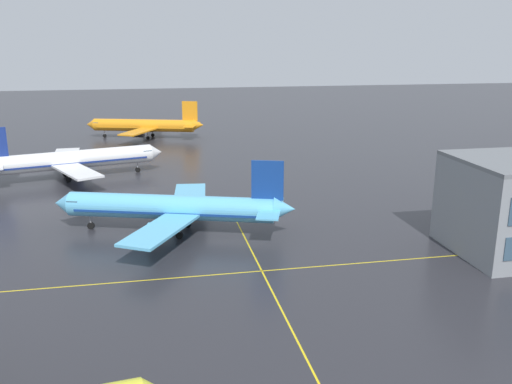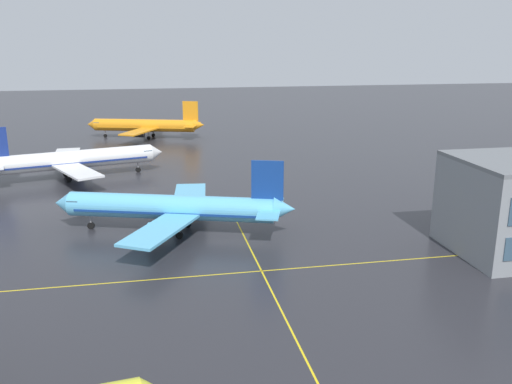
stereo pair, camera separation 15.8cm
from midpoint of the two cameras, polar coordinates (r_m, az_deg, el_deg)
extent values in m
cylinder|color=#5BB7E5|center=(77.21, -9.01, -1.57)|extent=(28.78, 12.31, 3.46)
cone|color=#5BB7E5|center=(82.85, -19.56, -1.12)|extent=(3.30, 3.96, 3.39)
cone|color=#5BB7E5|center=(74.40, 2.95, -1.76)|extent=(3.79, 4.03, 3.29)
cube|color=navy|center=(73.53, 1.15, 1.22)|extent=(4.26, 1.67, 5.46)
cube|color=#5BB7E5|center=(77.15, 1.67, -1.11)|extent=(4.24, 5.40, 0.22)
cube|color=#5BB7E5|center=(71.95, 1.27, -2.35)|extent=(4.24, 5.40, 0.22)
cube|color=#5BB7E5|center=(84.30, -6.98, -0.42)|extent=(6.15, 14.08, 0.36)
cube|color=#5BB7E5|center=(70.08, -9.98, -3.87)|extent=(10.94, 14.20, 0.36)
cylinder|color=#5BB7E5|center=(82.12, -8.19, -1.76)|extent=(3.54, 2.78, 1.91)
cylinder|color=#5BB7E5|center=(73.49, -10.09, -3.93)|extent=(3.54, 2.78, 1.91)
cube|color=#385166|center=(81.81, -18.27, -0.84)|extent=(2.54, 3.53, 0.64)
cube|color=navy|center=(77.33, -9.00, -1.88)|extent=(26.57, 11.63, 0.33)
cylinder|color=#99999E|center=(81.84, -16.95, -2.72)|extent=(0.25, 0.25, 1.50)
cylinder|color=black|center=(82.15, -16.90, -3.39)|extent=(1.08, 0.70, 1.00)
cylinder|color=#99999E|center=(79.59, -7.22, -2.67)|extent=(0.25, 0.25, 1.50)
cylinder|color=black|center=(79.91, -7.20, -3.35)|extent=(1.08, 0.70, 1.00)
cylinder|color=#99999E|center=(75.26, -8.09, -3.78)|extent=(0.25, 0.25, 1.50)
cylinder|color=black|center=(75.59, -8.06, -4.49)|extent=(1.08, 0.70, 1.00)
cylinder|color=white|center=(112.43, -18.37, 3.25)|extent=(29.73, 10.91, 3.54)
cone|color=white|center=(115.45, -10.44, 4.09)|extent=(3.21, 3.96, 3.47)
cube|color=white|center=(104.75, -18.26, 2.09)|extent=(10.57, 14.66, 0.37)
cube|color=white|center=(120.15, -19.31, 3.64)|extent=(5.46, 14.17, 0.37)
cylinder|color=navy|center=(108.13, -17.85, 1.87)|extent=(3.56, 2.69, 1.96)
cylinder|color=navy|center=(117.52, -18.54, 2.86)|extent=(3.56, 2.69, 1.96)
cube|color=#385166|center=(114.82, -11.48, 4.24)|extent=(2.44, 3.57, 0.65)
cube|color=navy|center=(112.52, -18.36, 3.03)|extent=(27.43, 10.35, 0.34)
cylinder|color=#99999E|center=(114.96, -12.31, 2.78)|extent=(0.26, 0.26, 1.54)
cylinder|color=black|center=(115.19, -12.28, 2.28)|extent=(1.10, 0.66, 1.02)
cylinder|color=#99999E|center=(110.35, -19.06, 1.75)|extent=(0.26, 0.26, 1.54)
cylinder|color=black|center=(110.59, -19.01, 1.24)|extent=(1.10, 0.66, 1.02)
cylinder|color=#99999E|center=(115.05, -19.36, 2.26)|extent=(0.26, 0.26, 1.54)
cylinder|color=black|center=(115.28, -19.32, 1.77)|extent=(1.10, 0.66, 1.02)
cylinder|color=orange|center=(155.27, -11.68, 6.84)|extent=(27.83, 11.47, 3.34)
cone|color=orange|center=(160.51, -16.89, 6.76)|extent=(3.15, 3.80, 3.27)
cone|color=orange|center=(151.28, -6.05, 6.98)|extent=(3.62, 3.86, 3.17)
cube|color=orange|center=(151.26, -6.95, 8.40)|extent=(4.12, 1.54, 5.27)
cube|color=orange|center=(154.21, -6.53, 7.13)|extent=(4.03, 5.19, 0.21)
cube|color=orange|center=(149.13, -6.96, 6.83)|extent=(4.03, 5.19, 0.21)
cube|color=orange|center=(162.15, -10.58, 7.06)|extent=(5.73, 13.53, 0.35)
cube|color=orange|center=(148.07, -12.20, 6.19)|extent=(10.40, 13.73, 0.35)
cylinder|color=#333338|center=(159.88, -11.22, 6.50)|extent=(3.40, 2.64, 1.84)
cylinder|color=#333338|center=(151.29, -12.22, 5.94)|extent=(3.40, 2.64, 1.84)
cube|color=#385166|center=(159.67, -16.23, 6.95)|extent=(2.42, 3.40, 0.61)
cube|color=orange|center=(155.33, -11.67, 6.68)|extent=(25.69, 10.84, 0.32)
cylinder|color=#99999E|center=(159.41, -15.57, 6.02)|extent=(0.25, 0.25, 1.45)
cylinder|color=black|center=(159.56, -15.55, 5.68)|extent=(1.04, 0.66, 0.97)
cylinder|color=#99999E|center=(157.23, -10.77, 6.19)|extent=(0.25, 0.25, 1.45)
cylinder|color=black|center=(157.39, -10.76, 5.85)|extent=(1.04, 0.66, 0.97)
cylinder|color=#99999E|center=(152.93, -11.26, 5.91)|extent=(0.25, 0.25, 1.45)
cylinder|color=black|center=(153.09, -11.24, 5.56)|extent=(1.04, 0.66, 0.97)
cube|color=yellow|center=(64.93, 0.54, -8.25)|extent=(111.08, 0.20, 0.01)
cube|color=yellow|center=(47.37, 5.83, -18.10)|extent=(0.20, 90.58, 0.01)
camera|label=1|loc=(0.08, -90.06, -0.02)|focal=38.31mm
camera|label=2|loc=(0.08, 89.94, 0.02)|focal=38.31mm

